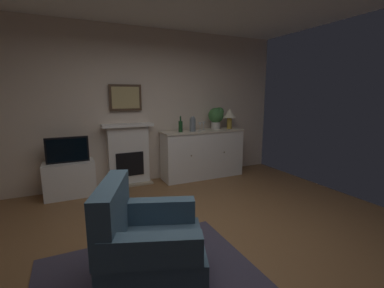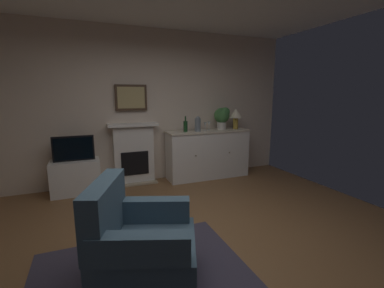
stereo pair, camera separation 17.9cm
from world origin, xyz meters
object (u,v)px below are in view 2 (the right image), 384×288
Objects in this scene: wine_glass_left at (205,124)px; armchair at (139,243)px; framed_picture at (131,98)px; vase_decorative at (198,124)px; fireplace_unit at (134,154)px; sideboard_cabinet at (208,154)px; wine_glass_center at (209,124)px; table_lamp at (236,115)px; wine_bottle at (185,126)px; tv_cabinet at (76,177)px; tv_set at (74,148)px; potted_plant_small at (222,116)px.

armchair is at bearing -125.22° from wine_glass_left.
framed_picture is 0.54× the size of armchair.
vase_decorative is 2.99m from armchair.
fireplace_unit is 1.40m from sideboard_cabinet.
wine_glass_center is 0.28m from vase_decorative.
sideboard_cabinet is 0.95m from table_lamp.
wine_glass_center is (0.51, 0.06, 0.01)m from wine_bottle.
framed_picture is at bearing 90.00° from fireplace_unit.
tv_cabinet is 1.21× the size of tv_set.
potted_plant_small is (1.72, -0.18, -0.36)m from framed_picture.
wine_glass_left is at bearing -0.36° from wine_bottle.
table_lamp is (0.60, 0.00, 0.74)m from sideboard_cabinet.
wine_glass_center is 2.52m from tv_cabinet.
wine_bottle reaches higher than sideboard_cabinet.
fireplace_unit is at bearing 174.92° from table_lamp.
vase_decorative is (1.15, -0.23, 0.52)m from fireplace_unit.
fireplace_unit is 2.00× the size of framed_picture.
table_lamp is 0.85m from vase_decorative.
table_lamp is at bearing -0.29° from tv_cabinet.
tv_cabinet is 2.57m from armchair.
potted_plant_small is at bearing 49.93° from armchair.
potted_plant_small is at bearing -4.39° from fireplace_unit.
table_lamp is at bearing 0.00° from sideboard_cabinet.
potted_plant_small is (0.29, 0.02, 0.13)m from wine_glass_center.
armchair is at bearing -134.04° from table_lamp.
vase_decorative is 2.15m from tv_set.
armchair is at bearing -122.77° from vase_decorative.
wine_bottle reaches higher than armchair.
tv_cabinet is (-2.37, 0.02, -0.19)m from sideboard_cabinet.
wine_bottle is 1.91m from tv_set.
sideboard_cabinet is (1.39, -0.18, -0.08)m from fireplace_unit.
armchair is at bearing -118.56° from wine_bottle.
potted_plant_small is at bearing 3.86° from wine_glass_center.
potted_plant_small reaches higher than wine_bottle.
tv_cabinet is 0.48m from tv_set.
tv_set is (-1.89, 0.03, -0.28)m from wine_bottle.
tv_cabinet is at bearing 178.59° from wine_glass_left.
fireplace_unit is 1.02m from tv_cabinet.
vase_decorative is at bearing -11.14° from fireplace_unit.
fireplace_unit is 1.01m from tv_set.
tv_cabinet is (-0.98, -0.16, -0.27)m from fireplace_unit.
framed_picture reaches higher than fireplace_unit.
wine_glass_center is at bearing 39.46° from sideboard_cabinet.
wine_glass_center reaches higher than tv_set.
tv_cabinet is at bearing 178.25° from vase_decorative.
framed_picture is at bearing 170.91° from sideboard_cabinet.
fireplace_unit is 1.06m from wine_bottle.
armchair is (-1.57, -2.44, -0.68)m from vase_decorative.
framed_picture is at bearing 166.71° from vase_decorative.
sideboard_cabinet is at bearing 11.90° from vase_decorative.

